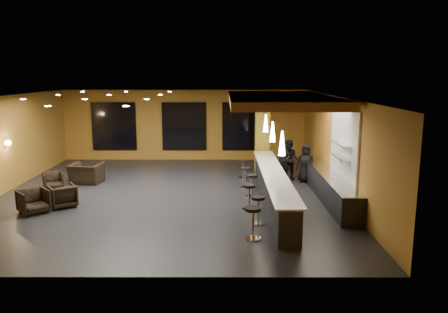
{
  "coord_description": "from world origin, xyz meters",
  "views": [
    {
      "loc": [
        2.04,
        -15.18,
        4.29
      ],
      "look_at": [
        2.0,
        0.5,
        1.3
      ],
      "focal_mm": 35.0,
      "sensor_mm": 36.0,
      "label": 1
    }
  ],
  "objects_px": {
    "staff_b": "(290,160)",
    "bar_stool_1": "(258,206)",
    "armchair_a": "(33,201)",
    "bar_stool_0": "(253,219)",
    "bar_stool_2": "(249,194)",
    "pendant_0": "(282,143)",
    "pendant_1": "(273,132)",
    "bar_stool_4": "(246,175)",
    "armchair_d": "(86,173)",
    "prep_counter": "(329,187)",
    "staff_a": "(282,162)",
    "bar_stool_5": "(243,167)",
    "bar_counter": "(273,188)",
    "column": "(262,133)",
    "pendant_2": "(266,123)",
    "armchair_b": "(62,196)",
    "staff_c": "(305,163)",
    "armchair_c": "(53,181)",
    "bar_stool_3": "(252,183)"
  },
  "relations": [
    {
      "from": "staff_c",
      "to": "bar_stool_4",
      "type": "distance_m",
      "value": 2.6
    },
    {
      "from": "pendant_1",
      "to": "bar_stool_5",
      "type": "xyz_separation_m",
      "value": [
        -0.86,
        2.97,
        -1.86
      ]
    },
    {
      "from": "staff_b",
      "to": "armchair_b",
      "type": "relative_size",
      "value": 2.04
    },
    {
      "from": "staff_b",
      "to": "armchair_d",
      "type": "bearing_deg",
      "value": -155.27
    },
    {
      "from": "armchair_b",
      "to": "bar_stool_3",
      "type": "distance_m",
      "value": 6.37
    },
    {
      "from": "pendant_1",
      "to": "staff_b",
      "type": "relative_size",
      "value": 0.42
    },
    {
      "from": "armchair_b",
      "to": "armchair_d",
      "type": "xyz_separation_m",
      "value": [
        -0.21,
        3.16,
        0.02
      ]
    },
    {
      "from": "prep_counter",
      "to": "armchair_c",
      "type": "xyz_separation_m",
      "value": [
        -10.1,
        1.28,
        -0.11
      ]
    },
    {
      "from": "prep_counter",
      "to": "staff_a",
      "type": "xyz_separation_m",
      "value": [
        -1.35,
        2.16,
        0.41
      ]
    },
    {
      "from": "pendant_2",
      "to": "armchair_a",
      "type": "distance_m",
      "value": 8.86
    },
    {
      "from": "bar_stool_1",
      "to": "bar_stool_2",
      "type": "relative_size",
      "value": 0.98
    },
    {
      "from": "bar_stool_5",
      "to": "armchair_a",
      "type": "bearing_deg",
      "value": -145.72
    },
    {
      "from": "pendant_1",
      "to": "staff_c",
      "type": "bearing_deg",
      "value": 55.76
    },
    {
      "from": "bar_counter",
      "to": "column",
      "type": "xyz_separation_m",
      "value": [
        0.0,
        4.6,
        1.25
      ]
    },
    {
      "from": "prep_counter",
      "to": "armchair_d",
      "type": "xyz_separation_m",
      "value": [
        -9.13,
        2.18,
        -0.04
      ]
    },
    {
      "from": "pendant_0",
      "to": "pendant_1",
      "type": "relative_size",
      "value": 1.0
    },
    {
      "from": "staff_c",
      "to": "bar_stool_2",
      "type": "distance_m",
      "value": 4.41
    },
    {
      "from": "bar_counter",
      "to": "bar_stool_2",
      "type": "bearing_deg",
      "value": -136.75
    },
    {
      "from": "armchair_a",
      "to": "bar_stool_1",
      "type": "bearing_deg",
      "value": -51.87
    },
    {
      "from": "armchair_a",
      "to": "bar_stool_0",
      "type": "xyz_separation_m",
      "value": [
        6.7,
        -2.19,
        0.18
      ]
    },
    {
      "from": "staff_a",
      "to": "armchair_c",
      "type": "height_order",
      "value": "staff_a"
    },
    {
      "from": "staff_a",
      "to": "bar_stool_5",
      "type": "relative_size",
      "value": 2.2
    },
    {
      "from": "pendant_2",
      "to": "armchair_c",
      "type": "height_order",
      "value": "pendant_2"
    },
    {
      "from": "bar_stool_1",
      "to": "bar_stool_2",
      "type": "bearing_deg",
      "value": 98.43
    },
    {
      "from": "staff_b",
      "to": "staff_c",
      "type": "height_order",
      "value": "staff_b"
    },
    {
      "from": "column",
      "to": "armchair_c",
      "type": "height_order",
      "value": "column"
    },
    {
      "from": "prep_counter",
      "to": "staff_c",
      "type": "bearing_deg",
      "value": 99.66
    },
    {
      "from": "bar_stool_3",
      "to": "bar_stool_5",
      "type": "height_order",
      "value": "bar_stool_3"
    },
    {
      "from": "pendant_0",
      "to": "bar_stool_1",
      "type": "relative_size",
      "value": 0.86
    },
    {
      "from": "pendant_1",
      "to": "bar_stool_0",
      "type": "bearing_deg",
      "value": -103.19
    },
    {
      "from": "bar_counter",
      "to": "armchair_b",
      "type": "xyz_separation_m",
      "value": [
        -6.92,
        -0.48,
        -0.13
      ]
    },
    {
      "from": "prep_counter",
      "to": "pendant_1",
      "type": "xyz_separation_m",
      "value": [
        -2.0,
        0.0,
        1.92
      ]
    },
    {
      "from": "pendant_1",
      "to": "armchair_d",
      "type": "bearing_deg",
      "value": 162.96
    },
    {
      "from": "armchair_a",
      "to": "pendant_0",
      "type": "bearing_deg",
      "value": -50.48
    },
    {
      "from": "column",
      "to": "bar_stool_4",
      "type": "distance_m",
      "value": 3.04
    },
    {
      "from": "pendant_0",
      "to": "armchair_a",
      "type": "relative_size",
      "value": 0.85
    },
    {
      "from": "bar_counter",
      "to": "bar_stool_4",
      "type": "bearing_deg",
      "value": 113.03
    },
    {
      "from": "pendant_1",
      "to": "bar_stool_4",
      "type": "relative_size",
      "value": 0.89
    },
    {
      "from": "bar_stool_5",
      "to": "staff_c",
      "type": "bearing_deg",
      "value": -14.16
    },
    {
      "from": "prep_counter",
      "to": "staff_b",
      "type": "distance_m",
      "value": 2.96
    },
    {
      "from": "staff_a",
      "to": "bar_counter",
      "type": "bearing_deg",
      "value": -110.79
    },
    {
      "from": "staff_b",
      "to": "bar_stool_1",
      "type": "relative_size",
      "value": 2.02
    },
    {
      "from": "bar_stool_2",
      "to": "pendant_0",
      "type": "bearing_deg",
      "value": -54.4
    },
    {
      "from": "bar_stool_1",
      "to": "bar_stool_5",
      "type": "distance_m",
      "value": 5.57
    },
    {
      "from": "bar_counter",
      "to": "staff_c",
      "type": "xyz_separation_m",
      "value": [
        1.6,
        2.85,
        0.27
      ]
    },
    {
      "from": "prep_counter",
      "to": "pendant_2",
      "type": "distance_m",
      "value": 3.73
    },
    {
      "from": "armchair_b",
      "to": "staff_c",
      "type": "bearing_deg",
      "value": 166.53
    },
    {
      "from": "pendant_1",
      "to": "pendant_2",
      "type": "distance_m",
      "value": 2.5
    },
    {
      "from": "staff_b",
      "to": "bar_stool_5",
      "type": "xyz_separation_m",
      "value": [
        -1.88,
        0.2,
        -0.34
      ]
    },
    {
      "from": "pendant_2",
      "to": "column",
      "type": "bearing_deg",
      "value": 90.0
    }
  ]
}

